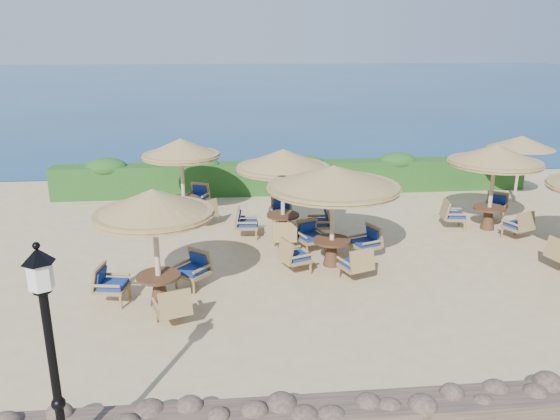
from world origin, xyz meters
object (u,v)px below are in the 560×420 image
object	(u,v)px
lamp_post	(55,379)
cafe_set_3	(182,164)
extra_parasol	(522,142)
cafe_set_1	(333,193)
cafe_set_4	(283,178)
cafe_set_0	(155,225)
cafe_set_5	(494,169)

from	to	relation	value
lamp_post	cafe_set_3	size ratio (longest dim) A/B	1.21
extra_parasol	cafe_set_1	size ratio (longest dim) A/B	0.71
lamp_post	cafe_set_4	size ratio (longest dim) A/B	1.17
extra_parasol	cafe_set_4	size ratio (longest dim) A/B	0.85
cafe_set_1	cafe_set_3	xyz separation A→B (m)	(-4.07, 4.35, -0.12)
cafe_set_0	cafe_set_1	xyz separation A→B (m)	(4.20, 1.81, 0.09)
lamp_post	cafe_set_3	bearing A→B (deg)	86.00
cafe_set_3	cafe_set_5	xyz separation A→B (m)	(9.44, -2.00, 0.08)
lamp_post	cafe_set_1	distance (m)	8.40
lamp_post	extra_parasol	world-z (taller)	lamp_post
cafe_set_1	extra_parasol	bearing A→B (deg)	33.65
cafe_set_1	cafe_set_4	world-z (taller)	same
cafe_set_4	lamp_post	bearing A→B (deg)	-112.79
cafe_set_1	cafe_set_4	size ratio (longest dim) A/B	1.19
extra_parasol	cafe_set_3	world-z (taller)	cafe_set_3
extra_parasol	cafe_set_5	distance (m)	3.69
cafe_set_0	cafe_set_3	distance (m)	6.16
lamp_post	cafe_set_4	distance (m)	9.87
lamp_post	extra_parasol	xyz separation A→B (m)	(12.60, 12.00, 0.62)
cafe_set_1	cafe_set_4	xyz separation A→B (m)	(-1.03, 2.25, -0.15)
cafe_set_4	cafe_set_5	distance (m)	6.41
cafe_set_1	cafe_set_5	bearing A→B (deg)	23.61
lamp_post	cafe_set_0	world-z (taller)	lamp_post
cafe_set_5	extra_parasol	bearing A→B (deg)	49.79
cafe_set_3	cafe_set_4	bearing A→B (deg)	-34.58
cafe_set_1	cafe_set_3	bearing A→B (deg)	133.11
extra_parasol	cafe_set_0	bearing A→B (deg)	-149.73
cafe_set_0	cafe_set_1	size ratio (longest dim) A/B	0.81
cafe_set_1	cafe_set_4	bearing A→B (deg)	114.60
cafe_set_0	cafe_set_3	size ratio (longest dim) A/B	1.00
cafe_set_0	cafe_set_4	bearing A→B (deg)	52.09
lamp_post	cafe_set_4	xyz separation A→B (m)	(3.82, 9.10, 0.25)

